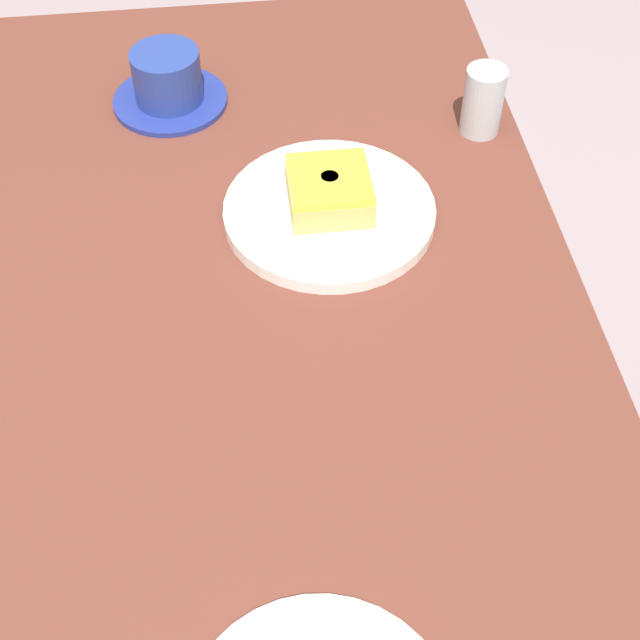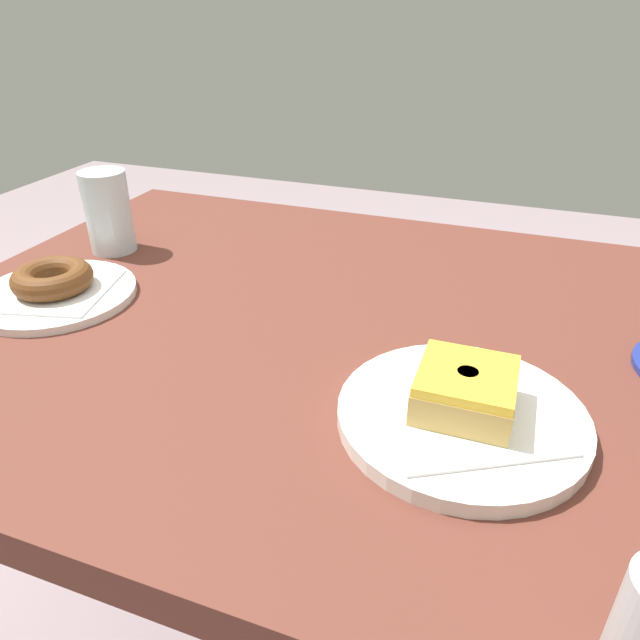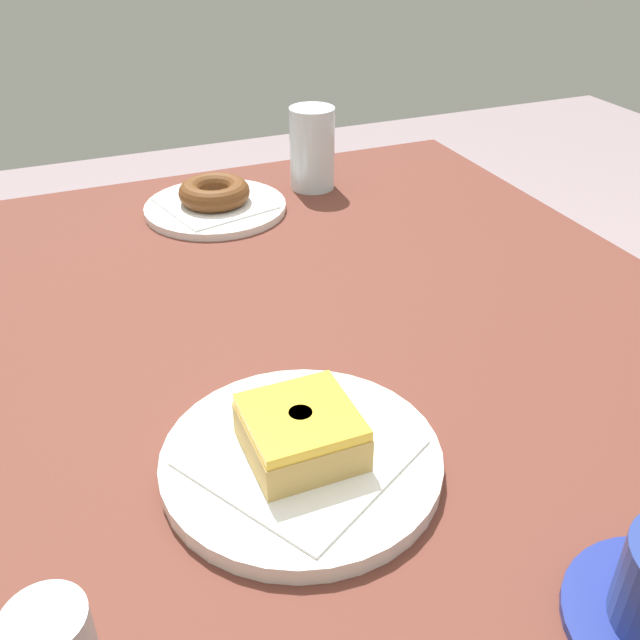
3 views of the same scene
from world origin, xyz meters
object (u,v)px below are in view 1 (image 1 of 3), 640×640
Objects in this scene: donut_glazed_square at (330,191)px; sugar_jar at (483,101)px; coffee_cup at (168,81)px; plate_glazed_square at (329,212)px.

sugar_jar is (0.13, -0.20, 0.00)m from donut_glazed_square.
coffee_cup reaches higher than donut_glazed_square.
donut_glazed_square is at bearing -90.00° from plate_glazed_square.
donut_glazed_square is 1.05× the size of sugar_jar.
coffee_cup is (0.23, 0.17, 0.02)m from plate_glazed_square.
sugar_jar reaches higher than donut_glazed_square.
donut_glazed_square is at bearing -143.79° from coffee_cup.
sugar_jar is (-0.10, -0.37, 0.01)m from coffee_cup.
donut_glazed_square is 0.24m from sugar_jar.
sugar_jar is at bearing -56.35° from plate_glazed_square.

